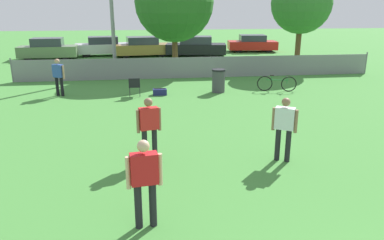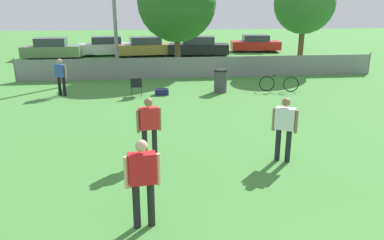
% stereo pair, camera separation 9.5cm
% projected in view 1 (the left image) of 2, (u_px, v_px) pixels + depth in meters
% --- Properties ---
extents(fence_backline, '(19.11, 0.07, 1.21)m').
position_uv_depth(fence_backline, '(200.00, 67.00, 19.93)').
color(fence_backline, gray).
rests_on(fence_backline, ground_plane).
extents(tree_near_pole, '(4.39, 4.39, 6.09)m').
position_uv_depth(tree_near_pole, '(174.00, 2.00, 20.73)').
color(tree_near_pole, brown).
rests_on(tree_near_pole, ground_plane).
extents(tree_far_right, '(3.49, 3.49, 5.58)m').
position_uv_depth(tree_far_right, '(301.00, 3.00, 21.64)').
color(tree_far_right, brown).
rests_on(tree_far_right, ground_plane).
extents(player_defender_red, '(0.60, 0.33, 1.60)m').
position_uv_depth(player_defender_red, '(149.00, 125.00, 9.04)').
color(player_defender_red, black).
rests_on(player_defender_red, ground_plane).
extents(player_thrower_red, '(0.61, 0.28, 1.60)m').
position_uv_depth(player_thrower_red, '(145.00, 177.00, 6.27)').
color(player_thrower_red, black).
rests_on(player_thrower_red, ground_plane).
extents(player_receiver_white, '(0.54, 0.42, 1.60)m').
position_uv_depth(player_receiver_white, '(284.00, 125.00, 9.05)').
color(player_receiver_white, black).
rests_on(player_receiver_white, ground_plane).
extents(spectator_in_blue, '(0.54, 0.38, 1.58)m').
position_uv_depth(spectator_in_blue, '(58.00, 75.00, 15.76)').
color(spectator_in_blue, black).
rests_on(spectator_in_blue, ground_plane).
extents(folding_chair_sideline, '(0.47, 0.47, 0.80)m').
position_uv_depth(folding_chair_sideline, '(134.00, 85.00, 15.75)').
color(folding_chair_sideline, '#333338').
rests_on(folding_chair_sideline, ground_plane).
extents(bicycle_sideline, '(1.70, 0.57, 0.73)m').
position_uv_depth(bicycle_sideline, '(277.00, 83.00, 16.77)').
color(bicycle_sideline, black).
rests_on(bicycle_sideline, ground_plane).
extents(trash_bin, '(0.59, 0.59, 1.02)m').
position_uv_depth(trash_bin, '(218.00, 81.00, 16.57)').
color(trash_bin, '#3F3F44').
rests_on(trash_bin, ground_plane).
extents(gear_bag_sideline, '(0.59, 0.32, 0.29)m').
position_uv_depth(gear_bag_sideline, '(160.00, 92.00, 16.14)').
color(gear_bag_sideline, navy).
rests_on(gear_bag_sideline, ground_plane).
extents(parked_car_olive, '(4.10, 1.85, 1.50)m').
position_uv_depth(parked_car_olive, '(48.00, 49.00, 26.80)').
color(parked_car_olive, black).
rests_on(parked_car_olive, ground_plane).
extents(parked_car_silver, '(4.37, 2.21, 1.45)m').
position_uv_depth(parked_car_silver, '(103.00, 46.00, 28.73)').
color(parked_car_silver, black).
rests_on(parked_car_silver, ground_plane).
extents(parked_car_tan, '(4.55, 2.39, 1.46)m').
position_uv_depth(parked_car_tan, '(143.00, 47.00, 28.39)').
color(parked_car_tan, black).
rests_on(parked_car_tan, ground_plane).
extents(parked_car_dark, '(4.76, 2.56, 1.48)m').
position_uv_depth(parked_car_dark, '(196.00, 47.00, 28.60)').
color(parked_car_dark, black).
rests_on(parked_car_dark, ground_plane).
extents(parked_car_red, '(4.18, 2.26, 1.38)m').
position_uv_depth(parked_car_red, '(252.00, 44.00, 31.31)').
color(parked_car_red, black).
rests_on(parked_car_red, ground_plane).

